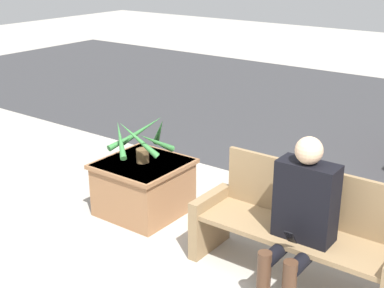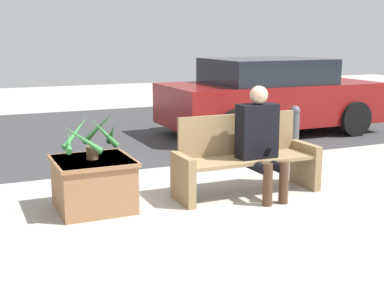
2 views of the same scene
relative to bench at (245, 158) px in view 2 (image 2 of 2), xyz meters
name	(u,v)px [view 2 (image 2 of 2)]	position (x,y,z in m)	size (l,w,h in m)	color
ground_plane	(272,221)	(-0.23, -0.96, -0.41)	(30.00, 30.00, 0.00)	#ADA89E
road_surface	(116,131)	(-0.23, 4.52, -0.41)	(20.00, 6.00, 0.01)	#38383A
bench	(245,158)	(0.00, 0.00, 0.00)	(1.69, 0.52, 0.90)	#8C704C
person_seated	(260,137)	(0.09, -0.17, 0.27)	(0.45, 0.58, 1.25)	black
planter_box	(93,182)	(-1.73, 0.13, -0.12)	(0.80, 0.80, 0.54)	#936642
potted_plant	(90,137)	(-1.74, 0.12, 0.36)	(0.60, 0.64, 0.49)	brown
parked_car	(269,96)	(2.31, 3.19, 0.27)	(3.95, 1.98, 1.37)	maroon
bollard_post	(294,132)	(1.44, 1.11, 0.01)	(0.15, 0.15, 0.81)	#4C4C51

